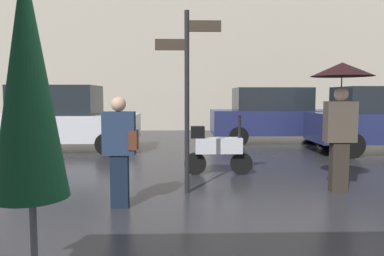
{
  "coord_description": "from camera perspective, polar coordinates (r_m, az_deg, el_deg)",
  "views": [
    {
      "loc": [
        -0.58,
        -2.1,
        1.63
      ],
      "look_at": [
        -0.36,
        5.48,
        0.97
      ],
      "focal_mm": 34.33,
      "sensor_mm": 36.0,
      "label": 1
    }
  ],
  "objects": [
    {
      "name": "folded_patio_umbrella_near",
      "position": [
        2.03,
        -24.06,
        3.92
      ],
      "size": [
        0.47,
        0.47,
        2.33
      ],
      "color": "black",
      "rests_on": "ground"
    },
    {
      "name": "pedestrian_with_umbrella",
      "position": [
        6.67,
        22.18,
        5.15
      ],
      "size": [
        1.03,
        1.03,
        2.19
      ],
      "rotation": [
        0.0,
        0.0,
        3.82
      ],
      "color": "#2A241E",
      "rests_on": "ground"
    },
    {
      "name": "pedestrian_with_bag",
      "position": [
        5.44,
        -11.09,
        -2.63
      ],
      "size": [
        0.5,
        0.24,
        1.62
      ],
      "rotation": [
        0.0,
        0.0,
        1.61
      ],
      "color": "black",
      "rests_on": "ground"
    },
    {
      "name": "parked_scooter",
      "position": [
        7.64,
        3.79,
        -3.13
      ],
      "size": [
        1.43,
        0.32,
        1.23
      ],
      "rotation": [
        0.0,
        0.0,
        -0.32
      ],
      "color": "black",
      "rests_on": "ground"
    },
    {
      "name": "parked_car_left",
      "position": [
        11.63,
        -19.48,
        1.45
      ],
      "size": [
        4.31,
        2.02,
        1.94
      ],
      "rotation": [
        0.0,
        0.0,
        -0.06
      ],
      "color": "silver",
      "rests_on": "ground"
    },
    {
      "name": "parked_car_right",
      "position": [
        13.19,
        12.82,
        1.98
      ],
      "size": [
        4.6,
        1.97,
        1.92
      ],
      "rotation": [
        0.0,
        0.0,
        3.44
      ],
      "color": "#1E234C",
      "rests_on": "ground"
    },
    {
      "name": "street_signpost",
      "position": [
        6.09,
        -0.74,
        6.84
      ],
      "size": [
        1.08,
        0.08,
        3.02
      ],
      "color": "black",
      "rests_on": "ground"
    }
  ]
}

